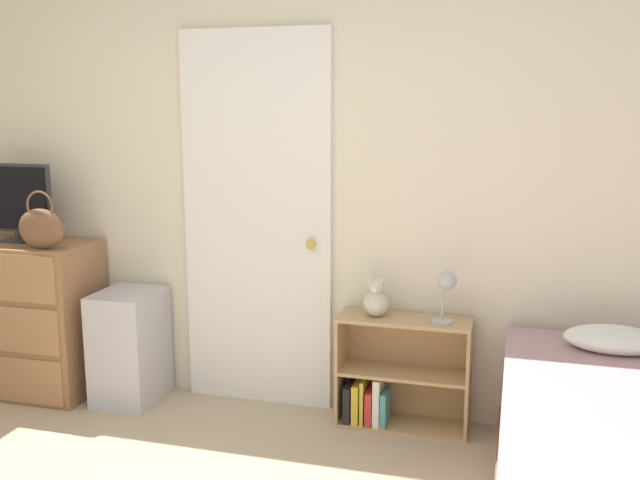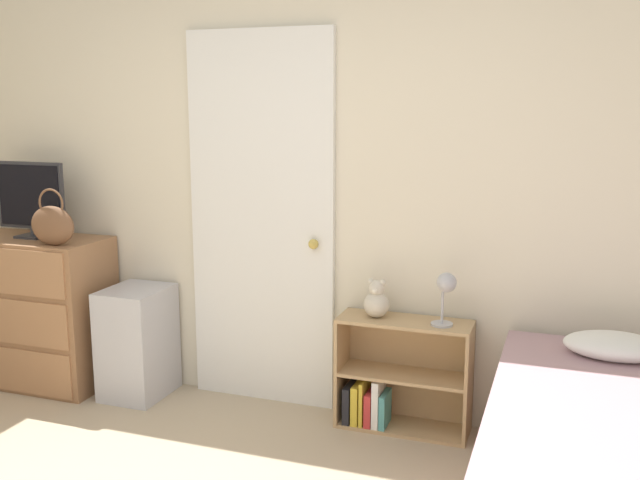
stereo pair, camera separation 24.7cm
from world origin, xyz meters
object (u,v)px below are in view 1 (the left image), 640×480
bookshelf (393,380)px  teddy_bear (376,300)px  storage_bin (130,346)px  desk_lamp (446,286)px  dresser (23,317)px  bed (629,478)px  handbag (41,228)px  tv (15,201)px

bookshelf → teddy_bear: teddy_bear is taller
storage_bin → desk_lamp: size_ratio=2.33×
desk_lamp → teddy_bear: bearing=174.2°
storage_bin → bookshelf: (1.52, 0.09, -0.07)m
dresser → bookshelf: size_ratio=1.30×
teddy_bear → desk_lamp: bearing=-5.8°
teddy_bear → desk_lamp: (0.36, -0.04, 0.11)m
dresser → storage_bin: (0.69, 0.03, -0.13)m
storage_bin → teddy_bear: (1.42, 0.08, 0.36)m
teddy_bear → bed: size_ratio=0.11×
bookshelf → desk_lamp: bearing=-9.9°
handbag → desk_lamp: (2.20, 0.21, -0.23)m
tv → bed: size_ratio=0.25×
storage_bin → bookshelf: bearing=3.2°
teddy_bear → desk_lamp: desk_lamp is taller
tv → desk_lamp: tv is taller
bookshelf → bed: bearing=-38.3°
dresser → teddy_bear: 2.13m
dresser → teddy_bear: bearing=2.8°
desk_lamp → tv: bearing=-179.0°
bookshelf → desk_lamp: (0.27, -0.05, 0.55)m
dresser → bookshelf: (2.21, 0.11, -0.20)m
bookshelf → bed: 1.34m
teddy_bear → bed: 1.47m
desk_lamp → dresser: bearing=-178.5°
tv → handbag: tv is taller
handbag → storage_bin: 0.83m
storage_bin → desk_lamp: (1.79, 0.04, 0.47)m
handbag → desk_lamp: size_ratio=1.17×
dresser → bed: dresser is taller
bed → handbag: bearing=169.0°
teddy_bear → bookshelf: bearing=5.2°
storage_bin → bed: size_ratio=0.34×
tv → desk_lamp: size_ratio=1.70×
dresser → handbag: 0.65m
dresser → teddy_bear: size_ratio=4.39×
tv → handbag: size_ratio=1.45×
handbag → desk_lamp: 2.22m
dresser → tv: size_ratio=1.92×
tv → handbag: bearing=-29.8°
storage_bin → teddy_bear: 1.47m
handbag → teddy_bear: bearing=7.6°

